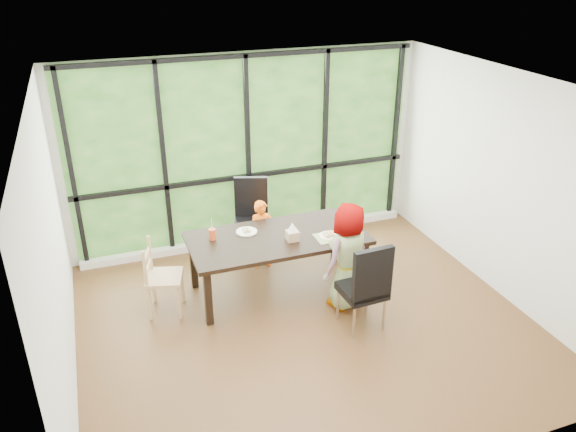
# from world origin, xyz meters

# --- Properties ---
(ground) EXTENTS (5.00, 5.00, 0.00)m
(ground) POSITION_xyz_m (0.00, 0.00, 0.00)
(ground) COLOR black
(ground) RESTS_ON ground
(back_wall) EXTENTS (5.00, 0.00, 5.00)m
(back_wall) POSITION_xyz_m (0.00, 2.25, 1.35)
(back_wall) COLOR silver
(back_wall) RESTS_ON ground
(foliage_backdrop) EXTENTS (4.80, 0.02, 2.65)m
(foliage_backdrop) POSITION_xyz_m (0.00, 2.23, 1.35)
(foliage_backdrop) COLOR #1F4517
(foliage_backdrop) RESTS_ON back_wall
(window_mullions) EXTENTS (4.80, 0.06, 2.65)m
(window_mullions) POSITION_xyz_m (0.00, 2.19, 1.35)
(window_mullions) COLOR black
(window_mullions) RESTS_ON back_wall
(window_sill) EXTENTS (4.80, 0.12, 0.10)m
(window_sill) POSITION_xyz_m (0.00, 2.15, 0.05)
(window_sill) COLOR silver
(window_sill) RESTS_ON ground
(dining_table) EXTENTS (2.17, 1.10, 0.75)m
(dining_table) POSITION_xyz_m (-0.07, 0.78, 0.38)
(dining_table) COLOR black
(dining_table) RESTS_ON ground
(chair_window_leather) EXTENTS (0.58, 0.58, 1.08)m
(chair_window_leather) POSITION_xyz_m (-0.11, 1.76, 0.54)
(chair_window_leather) COLOR black
(chair_window_leather) RESTS_ON ground
(chair_interior_leather) EXTENTS (0.48, 0.48, 1.08)m
(chair_interior_leather) POSITION_xyz_m (0.57, -0.25, 0.54)
(chair_interior_leather) COLOR black
(chair_interior_leather) RESTS_ON ground
(chair_end_beech) EXTENTS (0.50, 0.51, 0.90)m
(chair_end_beech) POSITION_xyz_m (-1.45, 0.80, 0.45)
(chair_end_beech) COLOR tan
(chair_end_beech) RESTS_ON ground
(child_toddler) EXTENTS (0.35, 0.23, 0.94)m
(child_toddler) POSITION_xyz_m (-0.07, 1.40, 0.47)
(child_toddler) COLOR orange
(child_toddler) RESTS_ON ground
(child_older) EXTENTS (0.75, 0.64, 1.31)m
(child_older) POSITION_xyz_m (0.57, 0.20, 0.66)
(child_older) COLOR gray
(child_older) RESTS_ON ground
(placemat) EXTENTS (0.39, 0.29, 0.01)m
(placemat) POSITION_xyz_m (0.54, 0.54, 0.75)
(placemat) COLOR tan
(placemat) RESTS_ON dining_table
(plate_far) EXTENTS (0.26, 0.26, 0.02)m
(plate_far) POSITION_xyz_m (-0.39, 1.01, 0.76)
(plate_far) COLOR white
(plate_far) RESTS_ON dining_table
(plate_near) EXTENTS (0.24, 0.24, 0.02)m
(plate_near) POSITION_xyz_m (0.52, 0.56, 0.76)
(plate_near) COLOR white
(plate_near) RESTS_ON dining_table
(orange_cup) EXTENTS (0.08, 0.08, 0.13)m
(orange_cup) POSITION_xyz_m (-0.82, 0.97, 0.82)
(orange_cup) COLOR #D8501F
(orange_cup) RESTS_ON dining_table
(green_cup) EXTENTS (0.09, 0.09, 0.13)m
(green_cup) POSITION_xyz_m (0.78, 0.47, 0.82)
(green_cup) COLOR green
(green_cup) RESTS_ON dining_table
(white_mug) EXTENTS (0.07, 0.07, 0.07)m
(white_mug) POSITION_xyz_m (0.94, 0.85, 0.79)
(white_mug) COLOR white
(white_mug) RESTS_ON dining_table
(tissue_box) EXTENTS (0.14, 0.14, 0.12)m
(tissue_box) POSITION_xyz_m (0.07, 0.63, 0.81)
(tissue_box) COLOR tan
(tissue_box) RESTS_ON dining_table
(crepe_rolls_far) EXTENTS (0.10, 0.12, 0.04)m
(crepe_rolls_far) POSITION_xyz_m (-0.39, 1.01, 0.78)
(crepe_rolls_far) COLOR tan
(crepe_rolls_far) RESTS_ON plate_far
(crepe_rolls_near) EXTENTS (0.15, 0.12, 0.04)m
(crepe_rolls_near) POSITION_xyz_m (0.52, 0.56, 0.78)
(crepe_rolls_near) COLOR tan
(crepe_rolls_near) RESTS_ON plate_near
(straw_white) EXTENTS (0.01, 0.04, 0.20)m
(straw_white) POSITION_xyz_m (-0.82, 0.97, 0.92)
(straw_white) COLOR white
(straw_white) RESTS_ON orange_cup
(straw_pink) EXTENTS (0.01, 0.04, 0.20)m
(straw_pink) POSITION_xyz_m (0.78, 0.47, 0.92)
(straw_pink) COLOR pink
(straw_pink) RESTS_ON green_cup
(tissue) EXTENTS (0.12, 0.12, 0.11)m
(tissue) POSITION_xyz_m (0.07, 0.63, 0.92)
(tissue) COLOR white
(tissue) RESTS_ON tissue_box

